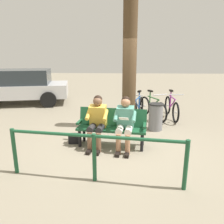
# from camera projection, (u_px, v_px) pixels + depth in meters

# --- Properties ---
(ground_plane) EXTENTS (40.00, 40.00, 0.00)m
(ground_plane) POSITION_uv_depth(u_px,v_px,m) (117.00, 144.00, 5.25)
(ground_plane) COLOR gray
(bench) EXTENTS (1.65, 0.68, 0.87)m
(bench) POSITION_uv_depth(u_px,v_px,m) (112.00, 124.00, 5.12)
(bench) COLOR #194C2D
(bench) RESTS_ON ground
(person_reading) EXTENTS (0.53, 0.80, 1.20)m
(person_reading) POSITION_uv_depth(u_px,v_px,m) (125.00, 121.00, 4.86)
(person_reading) COLOR #4C8C7A
(person_reading) RESTS_ON ground
(person_companion) EXTENTS (0.53, 0.80, 1.20)m
(person_companion) POSITION_uv_depth(u_px,v_px,m) (97.00, 119.00, 4.97)
(person_companion) COLOR gold
(person_companion) RESTS_ON ground
(handbag) EXTENTS (0.30, 0.15, 0.24)m
(handbag) POSITION_uv_depth(u_px,v_px,m) (75.00, 139.00, 5.29)
(handbag) COLOR black
(handbag) RESTS_ON ground
(tree_trunk) EXTENTS (0.39, 0.39, 3.53)m
(tree_trunk) POSITION_uv_depth(u_px,v_px,m) (129.00, 67.00, 6.03)
(tree_trunk) COLOR #4C3823
(tree_trunk) RESTS_ON ground
(litter_bin) EXTENTS (0.41, 0.41, 0.77)m
(litter_bin) POSITION_uv_depth(u_px,v_px,m) (156.00, 117.00, 6.17)
(litter_bin) COLOR slate
(litter_bin) RESTS_ON ground
(bicycle_red) EXTENTS (0.48, 1.68, 0.94)m
(bicycle_red) POSITION_uv_depth(u_px,v_px,m) (171.00, 108.00, 7.32)
(bicycle_red) COLOR black
(bicycle_red) RESTS_ON ground
(bicycle_blue) EXTENTS (0.76, 1.56, 0.94)m
(bicycle_blue) POSITION_uv_depth(u_px,v_px,m) (152.00, 108.00, 7.27)
(bicycle_blue) COLOR black
(bicycle_blue) RESTS_ON ground
(bicycle_orange) EXTENTS (0.62, 1.63, 0.94)m
(bicycle_orange) POSITION_uv_depth(u_px,v_px,m) (138.00, 109.00, 7.19)
(bicycle_orange) COLOR black
(bicycle_orange) RESTS_ON ground
(railing_fence) EXTENTS (2.99, 0.44, 0.85)m
(railing_fence) POSITION_uv_depth(u_px,v_px,m) (94.00, 149.00, 3.61)
(railing_fence) COLOR #194C2D
(railing_fence) RESTS_ON ground
(parked_car) EXTENTS (4.48, 2.68, 1.47)m
(parked_car) POSITION_uv_depth(u_px,v_px,m) (19.00, 86.00, 9.36)
(parked_car) COLOR silver
(parked_car) RESTS_ON ground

